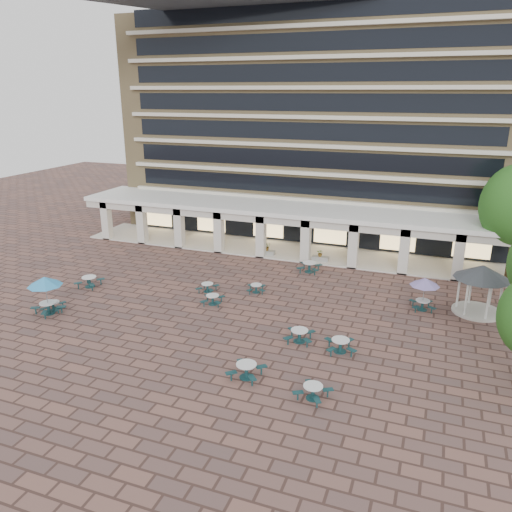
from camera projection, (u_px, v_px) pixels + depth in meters
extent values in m
plane|color=brown|center=(229.00, 313.00, 34.50)|extent=(120.00, 120.00, 0.00)
cube|color=tan|center=(321.00, 126.00, 53.69)|extent=(40.00, 15.00, 22.00)
cube|color=beige|center=(300.00, 199.00, 48.85)|extent=(36.80, 0.50, 0.35)
cube|color=black|center=(301.00, 186.00, 48.65)|extent=(35.20, 0.05, 1.60)
cube|color=beige|center=(301.00, 173.00, 48.03)|extent=(36.80, 0.50, 0.35)
cube|color=black|center=(302.00, 159.00, 47.83)|extent=(35.20, 0.05, 1.60)
cube|color=beige|center=(301.00, 145.00, 47.21)|extent=(36.80, 0.50, 0.35)
cube|color=black|center=(302.00, 131.00, 47.00)|extent=(35.20, 0.05, 1.60)
cube|color=beige|center=(302.00, 117.00, 46.39)|extent=(36.80, 0.50, 0.35)
cube|color=black|center=(303.00, 102.00, 46.18)|extent=(35.20, 0.05, 1.60)
cube|color=beige|center=(303.00, 88.00, 45.57)|extent=(36.80, 0.50, 0.35)
cube|color=black|center=(304.00, 72.00, 45.36)|extent=(35.20, 0.05, 1.60)
cube|color=beige|center=(304.00, 57.00, 44.75)|extent=(36.80, 0.50, 0.35)
cube|color=black|center=(305.00, 42.00, 44.54)|extent=(35.20, 0.05, 1.60)
cube|color=beige|center=(305.00, 25.00, 43.92)|extent=(36.80, 0.50, 0.35)
cube|color=black|center=(306.00, 9.00, 43.72)|extent=(35.20, 0.05, 1.60)
cube|color=white|center=(292.00, 208.00, 46.50)|extent=(42.00, 6.60, 0.40)
cube|color=beige|center=(283.00, 220.00, 44.11)|extent=(42.00, 0.30, 0.90)
cube|color=black|center=(299.00, 226.00, 49.66)|extent=(38.00, 0.15, 3.20)
cube|color=beige|center=(291.00, 250.00, 47.81)|extent=(42.00, 6.00, 0.12)
cube|color=beige|center=(107.00, 220.00, 51.19)|extent=(0.80, 0.80, 4.00)
cube|color=beige|center=(142.00, 224.00, 49.79)|extent=(0.80, 0.80, 4.00)
cube|color=beige|center=(179.00, 228.00, 48.39)|extent=(0.80, 0.80, 4.00)
cube|color=beige|center=(219.00, 232.00, 46.99)|extent=(0.80, 0.80, 4.00)
cube|color=beige|center=(261.00, 236.00, 45.59)|extent=(0.80, 0.80, 4.00)
cube|color=beige|center=(306.00, 241.00, 44.19)|extent=(0.80, 0.80, 4.00)
cube|color=beige|center=(353.00, 246.00, 42.79)|extent=(0.80, 0.80, 4.00)
cube|color=beige|center=(404.00, 251.00, 41.38)|extent=(0.80, 0.80, 4.00)
cube|color=beige|center=(459.00, 256.00, 39.98)|extent=(0.80, 0.80, 4.00)
cube|color=#FFD88C|center=(159.00, 215.00, 54.90)|extent=(3.20, 0.08, 2.40)
cube|color=#FFD88C|center=(211.00, 220.00, 52.78)|extent=(3.20, 0.08, 2.40)
cube|color=#FFD88C|center=(268.00, 226.00, 50.65)|extent=(3.20, 0.08, 2.40)
cube|color=#FFD88C|center=(330.00, 231.00, 48.53)|extent=(3.20, 0.08, 2.40)
cube|color=#FFD88C|center=(398.00, 238.00, 46.41)|extent=(3.20, 0.08, 2.40)
cube|color=#FFD88C|center=(472.00, 245.00, 44.28)|extent=(3.20, 0.08, 2.40)
cylinder|color=#153E3F|center=(54.00, 310.00, 34.93)|extent=(0.61, 0.61, 0.04)
cylinder|color=#153E3F|center=(53.00, 307.00, 34.84)|extent=(0.16, 0.16, 0.58)
cylinder|color=silver|center=(53.00, 302.00, 34.73)|extent=(0.88, 0.88, 0.04)
cube|color=#153E3F|center=(62.00, 303.00, 35.29)|extent=(0.41, 0.54, 0.04)
cylinder|color=#153E3F|center=(63.00, 305.00, 35.35)|extent=(0.07, 0.07, 0.37)
cube|color=#153E3F|center=(49.00, 303.00, 35.25)|extent=(0.54, 0.41, 0.04)
cylinder|color=#153E3F|center=(49.00, 305.00, 35.31)|extent=(0.07, 0.07, 0.37)
cube|color=#153E3F|center=(44.00, 308.00, 34.33)|extent=(0.41, 0.54, 0.04)
cylinder|color=#153E3F|center=(44.00, 311.00, 34.40)|extent=(0.07, 0.07, 0.37)
cube|color=#153E3F|center=(58.00, 308.00, 34.37)|extent=(0.54, 0.41, 0.04)
cylinder|color=#153E3F|center=(58.00, 311.00, 34.44)|extent=(0.07, 0.07, 0.37)
cylinder|color=#153E3F|center=(313.00, 398.00, 24.96)|extent=(0.69, 0.69, 0.04)
cylinder|color=#153E3F|center=(313.00, 393.00, 24.86)|extent=(0.18, 0.18, 0.65)
cylinder|color=silver|center=(313.00, 386.00, 24.74)|extent=(0.99, 0.99, 0.05)
cube|color=#153E3F|center=(328.00, 390.00, 24.94)|extent=(0.61, 0.51, 0.05)
cylinder|color=#153E3F|center=(328.00, 393.00, 25.02)|extent=(0.08, 0.08, 0.42)
cube|color=#153E3F|center=(309.00, 382.00, 25.55)|extent=(0.51, 0.61, 0.05)
cylinder|color=#153E3F|center=(309.00, 386.00, 25.62)|extent=(0.08, 0.08, 0.42)
cube|color=#153E3F|center=(298.00, 392.00, 24.71)|extent=(0.61, 0.51, 0.05)
cylinder|color=#153E3F|center=(298.00, 396.00, 24.78)|extent=(0.08, 0.08, 0.42)
cube|color=#153E3F|center=(317.00, 400.00, 24.10)|extent=(0.51, 0.61, 0.05)
cylinder|color=#153E3F|center=(317.00, 404.00, 24.18)|extent=(0.08, 0.08, 0.42)
cylinder|color=#153E3F|center=(246.00, 377.00, 26.78)|extent=(0.77, 0.77, 0.04)
cylinder|color=#153E3F|center=(246.00, 372.00, 26.67)|extent=(0.20, 0.20, 0.73)
cylinder|color=silver|center=(246.00, 364.00, 26.53)|extent=(1.10, 1.10, 0.06)
cube|color=#153E3F|center=(261.00, 367.00, 26.93)|extent=(0.66, 0.63, 0.06)
cylinder|color=#153E3F|center=(261.00, 371.00, 27.01)|extent=(0.09, 0.09, 0.46)
cube|color=#153E3F|center=(241.00, 362.00, 27.39)|extent=(0.63, 0.66, 0.06)
cylinder|color=#153E3F|center=(241.00, 366.00, 27.47)|extent=(0.09, 0.09, 0.46)
cube|color=#153E3F|center=(231.00, 373.00, 26.34)|extent=(0.66, 0.63, 0.06)
cylinder|color=#153E3F|center=(231.00, 377.00, 26.42)|extent=(0.09, 0.09, 0.46)
cube|color=#153E3F|center=(252.00, 378.00, 25.87)|extent=(0.63, 0.66, 0.06)
cylinder|color=#153E3F|center=(252.00, 382.00, 25.95)|extent=(0.09, 0.09, 0.46)
cylinder|color=#153E3F|center=(49.00, 313.00, 34.44)|extent=(0.78, 0.78, 0.04)
cylinder|color=#153E3F|center=(49.00, 309.00, 34.33)|extent=(0.20, 0.20, 0.73)
cylinder|color=silver|center=(48.00, 303.00, 34.19)|extent=(1.11, 1.11, 0.06)
cube|color=#153E3F|center=(61.00, 307.00, 34.37)|extent=(0.69, 0.55, 0.06)
cylinder|color=#153E3F|center=(62.00, 310.00, 34.45)|extent=(0.09, 0.09, 0.47)
cube|color=#153E3F|center=(52.00, 302.00, 35.11)|extent=(0.55, 0.69, 0.06)
cylinder|color=#153E3F|center=(52.00, 305.00, 35.19)|extent=(0.09, 0.09, 0.47)
cube|color=#153E3F|center=(35.00, 308.00, 34.21)|extent=(0.69, 0.55, 0.06)
cylinder|color=#153E3F|center=(36.00, 311.00, 34.30)|extent=(0.09, 0.09, 0.47)
cube|color=#153E3F|center=(44.00, 312.00, 33.47)|extent=(0.55, 0.69, 0.06)
cylinder|color=#153E3F|center=(45.00, 316.00, 33.55)|extent=(0.09, 0.09, 0.47)
cylinder|color=gray|center=(47.00, 296.00, 34.02)|extent=(0.06, 0.06, 2.67)
cone|color=#308BC7|center=(45.00, 281.00, 33.69)|extent=(2.33, 2.33, 0.61)
cylinder|color=#153E3F|center=(213.00, 304.00, 35.95)|extent=(0.65, 0.65, 0.04)
cylinder|color=#153E3F|center=(213.00, 300.00, 35.86)|extent=(0.17, 0.17, 0.62)
cylinder|color=silver|center=(213.00, 295.00, 35.74)|extent=(0.94, 0.94, 0.05)
cube|color=#153E3F|center=(221.00, 297.00, 36.23)|extent=(0.50, 0.57, 0.05)
cylinder|color=#153E3F|center=(221.00, 299.00, 36.30)|extent=(0.07, 0.07, 0.39)
cube|color=#153E3F|center=(208.00, 296.00, 36.39)|extent=(0.57, 0.50, 0.05)
cylinder|color=#153E3F|center=(208.00, 298.00, 36.46)|extent=(0.07, 0.07, 0.39)
cube|color=#153E3F|center=(204.00, 301.00, 35.43)|extent=(0.50, 0.57, 0.05)
cylinder|color=#153E3F|center=(204.00, 304.00, 35.49)|extent=(0.07, 0.07, 0.39)
cube|color=#153E3F|center=(218.00, 302.00, 35.27)|extent=(0.57, 0.50, 0.05)
cylinder|color=#153E3F|center=(218.00, 305.00, 35.33)|extent=(0.07, 0.07, 0.39)
cylinder|color=#153E3F|center=(299.00, 341.00, 30.61)|extent=(0.74, 0.74, 0.04)
cylinder|color=#153E3F|center=(299.00, 336.00, 30.51)|extent=(0.19, 0.19, 0.70)
cylinder|color=silver|center=(300.00, 330.00, 30.37)|extent=(1.06, 1.06, 0.05)
cube|color=#153E3F|center=(311.00, 332.00, 30.86)|extent=(0.60, 0.64, 0.05)
cylinder|color=#153E3F|center=(310.00, 335.00, 30.93)|extent=(0.08, 0.08, 0.44)
cube|color=#153E3F|center=(292.00, 329.00, 31.15)|extent=(0.64, 0.60, 0.05)
cylinder|color=#153E3F|center=(292.00, 333.00, 31.23)|extent=(0.08, 0.08, 0.44)
cube|color=#153E3F|center=(288.00, 338.00, 30.09)|extent=(0.60, 0.64, 0.05)
cylinder|color=#153E3F|center=(288.00, 341.00, 30.16)|extent=(0.08, 0.08, 0.44)
cube|color=#153E3F|center=(307.00, 340.00, 29.79)|extent=(0.64, 0.60, 0.05)
cylinder|color=#153E3F|center=(307.00, 344.00, 29.87)|extent=(0.08, 0.08, 0.44)
cylinder|color=#153E3F|center=(90.00, 286.00, 39.14)|extent=(0.78, 0.78, 0.04)
cylinder|color=#153E3F|center=(90.00, 282.00, 39.04)|extent=(0.20, 0.20, 0.73)
cylinder|color=silver|center=(89.00, 277.00, 38.90)|extent=(1.11, 1.11, 0.06)
cube|color=#153E3F|center=(101.00, 279.00, 39.40)|extent=(0.63, 0.67, 0.06)
cylinder|color=#153E3F|center=(101.00, 282.00, 39.48)|extent=(0.09, 0.09, 0.47)
cube|color=#153E3F|center=(87.00, 278.00, 39.71)|extent=(0.67, 0.63, 0.06)
cylinder|color=#153E3F|center=(87.00, 281.00, 39.79)|extent=(0.09, 0.09, 0.47)
cube|color=#153E3F|center=(78.00, 283.00, 38.59)|extent=(0.63, 0.67, 0.06)
cylinder|color=#153E3F|center=(78.00, 286.00, 38.67)|extent=(0.09, 0.09, 0.47)
cube|color=#153E3F|center=(92.00, 285.00, 38.28)|extent=(0.67, 0.63, 0.06)
cylinder|color=#153E3F|center=(92.00, 288.00, 38.36)|extent=(0.09, 0.09, 0.47)
cylinder|color=#153E3F|center=(208.00, 291.00, 38.19)|extent=(0.63, 0.63, 0.04)
cylinder|color=#153E3F|center=(207.00, 288.00, 38.10)|extent=(0.16, 0.16, 0.59)
cylinder|color=silver|center=(207.00, 284.00, 37.99)|extent=(0.90, 0.90, 0.04)
cube|color=#153E3F|center=(216.00, 285.00, 38.38)|extent=(0.52, 0.53, 0.04)
cylinder|color=#153E3F|center=(216.00, 288.00, 38.44)|extent=(0.07, 0.07, 0.38)
cube|color=#153E3F|center=(204.00, 284.00, 38.66)|extent=(0.53, 0.52, 0.04)
cylinder|color=#153E3F|center=(204.00, 286.00, 38.73)|extent=(0.07, 0.07, 0.38)
cube|color=#153E3F|center=(199.00, 288.00, 37.77)|extent=(0.52, 0.53, 0.04)
cylinder|color=#153E3F|center=(199.00, 291.00, 37.83)|extent=(0.07, 0.07, 0.38)
cube|color=#153E3F|center=(211.00, 290.00, 37.48)|extent=(0.53, 0.52, 0.04)
cylinder|color=#153E3F|center=(211.00, 293.00, 37.55)|extent=(0.07, 0.07, 0.38)
cylinder|color=#153E3F|center=(340.00, 351.00, 29.43)|extent=(0.74, 0.74, 0.04)
cylinder|color=#153E3F|center=(340.00, 346.00, 29.33)|extent=(0.19, 0.19, 0.70)
cylinder|color=silver|center=(341.00, 340.00, 29.19)|extent=(1.06, 1.06, 0.05)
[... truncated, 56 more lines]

